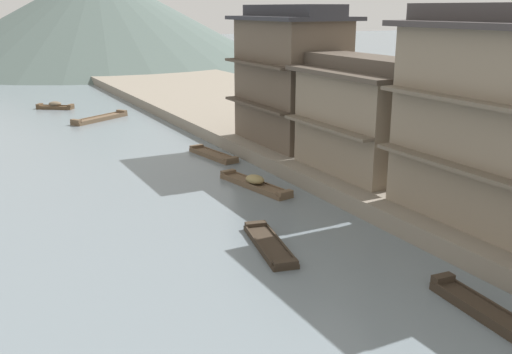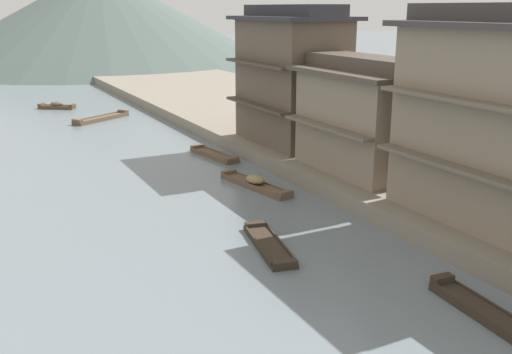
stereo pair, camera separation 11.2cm
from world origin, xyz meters
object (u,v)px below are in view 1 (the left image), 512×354
Objects in this scene: boat_moored_nearest at (255,183)px; house_waterfront_tall at (363,116)px; boat_moored_far at (55,106)px; boat_midriver_upstream at (490,314)px; boat_moored_third at (213,155)px; house_waterfront_second at (494,116)px; house_waterfront_narrow at (290,76)px; boat_midriver_drifting at (100,118)px; boat_moored_second at (269,245)px.

house_waterfront_tall reaches higher than boat_moored_nearest.
boat_moored_far reaches higher than boat_midriver_upstream.
boat_moored_far is 47.61m from boat_midriver_upstream.
boat_moored_third is at bearing 84.63° from boat_moored_nearest.
boat_moored_nearest reaches higher than boat_midriver_upstream.
house_waterfront_second is 1.00× the size of house_waterfront_narrow.
boat_midriver_drifting is at bearing 96.97° from boat_moored_nearest.
boat_midriver_upstream reaches higher than boat_moored_third.
boat_midriver_upstream is at bearing -89.51° from boat_moored_nearest.
boat_midriver_upstream is 8.99m from house_waterfront_second.
boat_moored_third is at bearing -76.06° from boat_moored_far.
boat_moored_third is at bearing 116.56° from house_waterfront_tall.
boat_moored_third is (0.68, 7.24, -0.09)m from boat_moored_nearest.
boat_moored_second is at bearing 161.50° from house_waterfront_second.
boat_moored_nearest is 1.17× the size of boat_moored_second.
boat_midriver_upstream is at bearing -104.17° from house_waterfront_narrow.
boat_moored_second is 10.88m from house_waterfront_tall.
boat_midriver_upstream is (3.42, -8.16, 0.05)m from boat_moored_second.
house_waterfront_narrow is at bearing -64.80° from boat_midriver_drifting.
boat_midriver_drifting is at bearing 102.29° from boat_moored_third.
house_waterfront_tall is at bearing -72.22° from boat_midriver_drifting.
boat_moored_far is 35.58m from house_waterfront_tall.
boat_midriver_drifting is (0.39, 31.22, 0.04)m from boat_moored_second.
boat_midriver_upstream is at bearing -67.28° from boat_moored_second.
house_waterfront_tall reaches higher than boat_midriver_drifting.
boat_moored_nearest is at bearing 117.57° from house_waterfront_second.
house_waterfront_tall reaches higher than boat_moored_third.
house_waterfront_tall is (8.28, -25.83, 3.70)m from boat_midriver_drifting.
boat_moored_far is at bearing 99.63° from boat_moored_nearest.
boat_midriver_drifting is at bearing 89.28° from boat_moored_second.
house_waterfront_second is at bearing -76.21° from boat_midriver_drifting.
house_waterfront_second reaches higher than boat_midriver_drifting.
house_waterfront_second is at bearing -90.19° from house_waterfront_narrow.
boat_moored_nearest is 1.16× the size of boat_moored_third.
house_waterfront_second is at bearing 44.25° from boat_midriver_upstream.
boat_moored_second is 0.57× the size of house_waterfront_tall.
house_waterfront_second is (5.50, -10.53, 4.93)m from boat_moored_nearest.
boat_moored_third reaches higher than boat_moored_second.
house_waterfront_tall reaches higher than boat_moored_second.
boat_moored_third is 16.78m from boat_midriver_drifting.
house_waterfront_tall is (8.68, 5.40, 3.74)m from boat_moored_second.
boat_moored_second is 15.35m from boat_moored_third.
boat_moored_far is at bearing 93.03° from boat_moored_second.
house_waterfront_second is 8.44m from house_waterfront_tall.
boat_midriver_drifting is at bearing 107.78° from house_waterfront_tall.
boat_moored_second is at bearing -113.38° from boat_moored_nearest.
house_waterfront_narrow is at bearing 75.83° from boat_midriver_upstream.
boat_moored_far reaches higher than boat_moored_third.
house_waterfront_narrow is (0.16, 7.89, 1.30)m from house_waterfront_tall.
boat_moored_nearest is 12.86m from house_waterfront_second.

